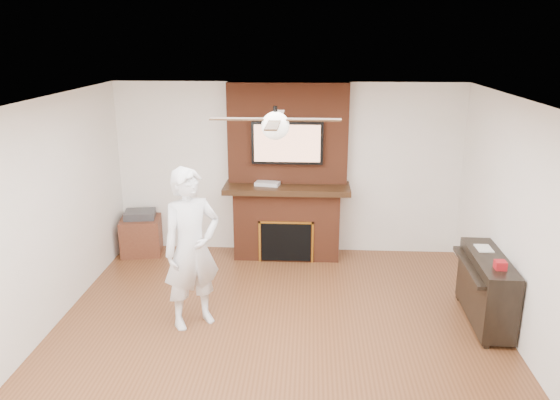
# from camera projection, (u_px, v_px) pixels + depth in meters

# --- Properties ---
(room_shell) EXTENTS (5.36, 5.86, 2.86)m
(room_shell) POSITION_uv_depth(u_px,v_px,m) (276.00, 235.00, 5.33)
(room_shell) COLOR brown
(room_shell) RESTS_ON ground
(fireplace) EXTENTS (1.78, 0.64, 2.50)m
(fireplace) POSITION_uv_depth(u_px,v_px,m) (287.00, 189.00, 7.83)
(fireplace) COLOR brown
(fireplace) RESTS_ON ground
(tv) EXTENTS (1.00, 0.08, 0.60)m
(tv) POSITION_uv_depth(u_px,v_px,m) (287.00, 143.00, 7.59)
(tv) COLOR black
(tv) RESTS_ON fireplace
(ceiling_fan) EXTENTS (1.21, 1.21, 0.31)m
(ceiling_fan) POSITION_uv_depth(u_px,v_px,m) (275.00, 125.00, 5.01)
(ceiling_fan) COLOR black
(ceiling_fan) RESTS_ON room_shell
(person) EXTENTS (0.79, 0.74, 1.80)m
(person) POSITION_uv_depth(u_px,v_px,m) (192.00, 249.00, 5.91)
(person) COLOR white
(person) RESTS_ON ground
(side_table) EXTENTS (0.65, 0.65, 0.65)m
(side_table) POSITION_uv_depth(u_px,v_px,m) (141.00, 233.00, 8.09)
(side_table) COLOR #502516
(side_table) RESTS_ON ground
(piano) EXTENTS (0.47, 1.22, 0.88)m
(piano) POSITION_uv_depth(u_px,v_px,m) (486.00, 287.00, 6.08)
(piano) COLOR black
(piano) RESTS_ON ground
(cable_box) EXTENTS (0.36, 0.25, 0.05)m
(cable_box) POSITION_uv_depth(u_px,v_px,m) (267.00, 184.00, 7.72)
(cable_box) COLOR silver
(cable_box) RESTS_ON fireplace
(candle_orange) EXTENTS (0.08, 0.08, 0.11)m
(candle_orange) POSITION_uv_depth(u_px,v_px,m) (279.00, 256.00, 7.90)
(candle_orange) COLOR orange
(candle_orange) RESTS_ON ground
(candle_green) EXTENTS (0.07, 0.07, 0.10)m
(candle_green) POSITION_uv_depth(u_px,v_px,m) (282.00, 255.00, 7.92)
(candle_green) COLOR #4E7E32
(candle_green) RESTS_ON ground
(candle_cream) EXTENTS (0.07, 0.07, 0.10)m
(candle_cream) POSITION_uv_depth(u_px,v_px,m) (299.00, 257.00, 7.86)
(candle_cream) COLOR beige
(candle_cream) RESTS_ON ground
(candle_blue) EXTENTS (0.05, 0.05, 0.07)m
(candle_blue) POSITION_uv_depth(u_px,v_px,m) (307.00, 258.00, 7.88)
(candle_blue) COLOR #3661A3
(candle_blue) RESTS_ON ground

